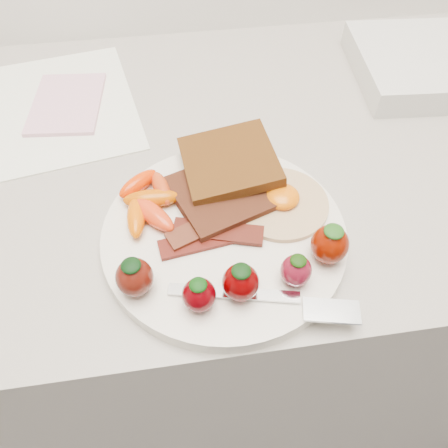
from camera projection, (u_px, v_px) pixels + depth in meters
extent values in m
cube|color=gray|center=(224.00, 300.00, 0.95)|extent=(2.00, 0.60, 0.90)
cylinder|color=white|center=(224.00, 235.00, 0.49)|extent=(0.27, 0.27, 0.02)
cube|color=black|center=(221.00, 194.00, 0.50)|extent=(0.13, 0.13, 0.01)
cube|color=#401A06|center=(229.00, 161.00, 0.52)|extent=(0.12, 0.12, 0.03)
cylinder|color=beige|center=(281.00, 203.00, 0.50)|extent=(0.13, 0.13, 0.01)
ellipsoid|color=orange|center=(282.00, 197.00, 0.50)|extent=(0.05, 0.05, 0.02)
cube|color=black|center=(204.00, 240.00, 0.47)|extent=(0.10, 0.04, 0.00)
cube|color=#370D07|center=(218.00, 232.00, 0.47)|extent=(0.10, 0.05, 0.00)
cube|color=#4F180D|center=(210.00, 224.00, 0.48)|extent=(0.10, 0.06, 0.00)
ellipsoid|color=#C95300|center=(152.00, 199.00, 0.50)|extent=(0.07, 0.03, 0.02)
ellipsoid|color=red|center=(152.00, 214.00, 0.48)|extent=(0.06, 0.07, 0.02)
ellipsoid|color=#E55E00|center=(136.00, 217.00, 0.48)|extent=(0.02, 0.06, 0.02)
ellipsoid|color=#C73D12|center=(161.00, 188.00, 0.51)|extent=(0.03, 0.06, 0.02)
ellipsoid|color=#EA3400|center=(138.00, 184.00, 0.51)|extent=(0.05, 0.05, 0.02)
ellipsoid|color=#4B1008|center=(135.00, 277.00, 0.42)|extent=(0.04, 0.04, 0.04)
ellipsoid|color=black|center=(131.00, 265.00, 0.40)|extent=(0.02, 0.02, 0.01)
ellipsoid|color=#4C0004|center=(199.00, 295.00, 0.41)|extent=(0.03, 0.03, 0.04)
ellipsoid|color=#093308|center=(198.00, 285.00, 0.40)|extent=(0.02, 0.02, 0.01)
ellipsoid|color=#4C0001|center=(241.00, 282.00, 0.42)|extent=(0.04, 0.04, 0.04)
ellipsoid|color=black|center=(241.00, 271.00, 0.40)|extent=(0.02, 0.02, 0.01)
ellipsoid|color=maroon|center=(296.00, 271.00, 0.43)|extent=(0.03, 0.03, 0.03)
ellipsoid|color=#123207|center=(298.00, 261.00, 0.41)|extent=(0.02, 0.02, 0.01)
ellipsoid|color=#640F00|center=(330.00, 244.00, 0.44)|extent=(0.04, 0.04, 0.04)
ellipsoid|color=#1C4C12|center=(334.00, 231.00, 0.42)|extent=(0.02, 0.02, 0.01)
cube|color=silver|center=(234.00, 293.00, 0.43)|extent=(0.13, 0.04, 0.00)
cube|color=white|center=(332.00, 311.00, 0.42)|extent=(0.06, 0.04, 0.00)
cube|color=white|center=(63.00, 105.00, 0.65)|extent=(0.25, 0.30, 0.00)
cube|color=#E4A8BB|center=(67.00, 103.00, 0.64)|extent=(0.11, 0.15, 0.01)
cube|color=silver|center=(440.00, 63.00, 0.68)|extent=(0.27, 0.23, 0.04)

